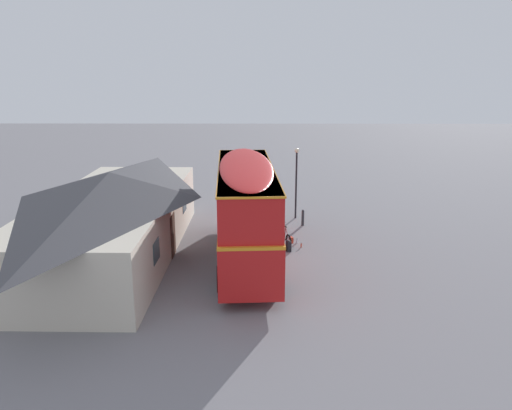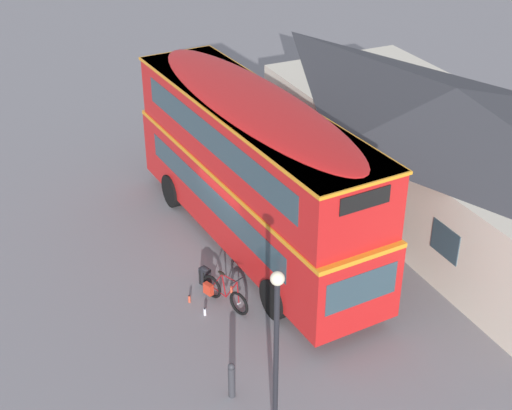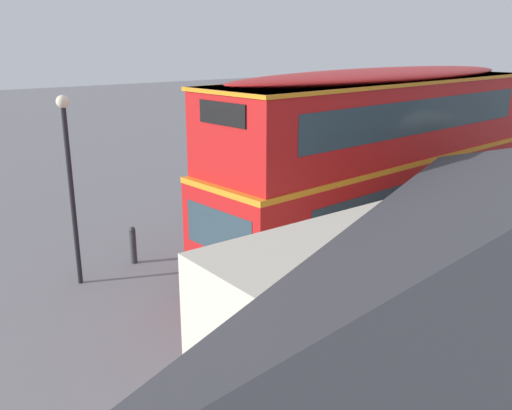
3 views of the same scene
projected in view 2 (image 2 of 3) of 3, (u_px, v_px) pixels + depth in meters
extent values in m
plane|color=slate|center=(241.00, 254.00, 21.79)|extent=(120.00, 120.00, 0.00)
cylinder|color=black|center=(349.00, 273.00, 20.02)|extent=(1.11, 0.35, 1.10)
cylinder|color=black|center=(274.00, 299.00, 19.01)|extent=(1.11, 0.35, 1.10)
cylinder|color=black|center=(236.00, 174.00, 25.04)|extent=(1.11, 0.35, 1.10)
cylinder|color=black|center=(172.00, 191.00, 24.04)|extent=(1.11, 0.35, 1.10)
cube|color=red|center=(252.00, 200.00, 21.54)|extent=(10.84, 3.15, 2.10)
cube|color=orange|center=(252.00, 167.00, 21.00)|extent=(10.87, 3.17, 0.12)
cube|color=red|center=(252.00, 136.00, 20.51)|extent=(10.52, 3.08, 1.90)
ellipsoid|color=red|center=(252.00, 102.00, 19.99)|extent=(10.30, 3.01, 0.36)
cube|color=#2D424C|center=(361.00, 288.00, 17.38)|extent=(0.18, 2.05, 0.90)
cube|color=black|center=(365.00, 200.00, 16.32)|extent=(0.14, 1.38, 0.44)
cube|color=#2D424C|center=(211.00, 198.00, 21.02)|extent=(8.34, 0.55, 0.76)
cube|color=#2D424C|center=(213.00, 140.00, 19.92)|extent=(8.77, 0.57, 0.80)
cube|color=#2D424C|center=(285.00, 179.00, 22.07)|extent=(8.34, 0.55, 0.76)
cube|color=#2D424C|center=(289.00, 123.00, 20.95)|extent=(8.77, 0.57, 0.80)
cube|color=orange|center=(252.00, 106.00, 20.05)|extent=(10.63, 3.16, 0.08)
torus|color=black|center=(239.00, 303.00, 19.19)|extent=(0.67, 0.30, 0.68)
torus|color=black|center=(212.00, 287.00, 19.82)|extent=(0.67, 0.30, 0.68)
cylinder|color=#B2B2B7|center=(239.00, 303.00, 19.19)|extent=(0.08, 0.11, 0.05)
cylinder|color=#B2B2B7|center=(212.00, 287.00, 19.82)|extent=(0.08, 0.11, 0.05)
cylinder|color=maroon|center=(231.00, 290.00, 19.21)|extent=(0.46, 0.19, 0.73)
cylinder|color=maroon|center=(229.00, 278.00, 19.08)|extent=(0.56, 0.23, 0.07)
cylinder|color=maroon|center=(224.00, 286.00, 19.40)|extent=(0.18, 0.09, 0.68)
cylinder|color=maroon|center=(219.00, 292.00, 19.67)|extent=(0.52, 0.21, 0.09)
cylinder|color=maroon|center=(217.00, 281.00, 19.55)|extent=(0.41, 0.16, 0.63)
cylinder|color=maroon|center=(238.00, 293.00, 19.04)|extent=(0.10, 0.06, 0.65)
cylinder|color=black|center=(237.00, 281.00, 18.87)|extent=(0.18, 0.44, 0.03)
ellipsoid|color=black|center=(221.00, 273.00, 19.27)|extent=(0.28, 0.18, 0.06)
cube|color=red|center=(208.00, 289.00, 19.70)|extent=(0.31, 0.22, 0.32)
cylinder|color=#D84C33|center=(231.00, 290.00, 19.21)|extent=(0.07, 0.07, 0.18)
cube|color=black|center=(205.00, 277.00, 20.35)|extent=(0.35, 0.29, 0.53)
ellipsoid|color=black|center=(205.00, 269.00, 20.22)|extent=(0.33, 0.28, 0.10)
cube|color=black|center=(208.00, 277.00, 20.46)|extent=(0.21, 0.10, 0.19)
cylinder|color=black|center=(200.00, 277.00, 20.33)|extent=(0.05, 0.05, 0.42)
cylinder|color=black|center=(204.00, 280.00, 20.23)|extent=(0.05, 0.05, 0.42)
cylinder|color=#D84C33|center=(189.00, 299.00, 19.74)|extent=(0.07, 0.07, 0.21)
cylinder|color=black|center=(189.00, 296.00, 19.68)|extent=(0.04, 0.04, 0.03)
cylinder|color=silver|center=(205.00, 312.00, 19.26)|extent=(0.08, 0.08, 0.21)
cylinder|color=black|center=(205.00, 308.00, 19.20)|extent=(0.05, 0.05, 0.03)
cube|color=beige|center=(445.00, 168.00, 23.42)|extent=(14.91, 5.91, 2.97)
pyramid|color=#38383D|center=(454.00, 107.00, 22.37)|extent=(15.32, 6.32, 1.21)
cube|color=#3D2319|center=(368.00, 198.00, 22.58)|extent=(1.10, 0.05, 2.10)
cube|color=#2D424C|center=(310.00, 135.00, 25.20)|extent=(1.10, 0.05, 0.90)
cube|color=#2D424C|center=(445.00, 242.00, 19.38)|extent=(1.10, 0.05, 0.90)
cylinder|color=black|center=(276.00, 366.00, 14.67)|extent=(0.11, 0.11, 4.07)
sphere|color=#F2E5BF|center=(277.00, 279.00, 13.59)|extent=(0.28, 0.28, 0.28)
cylinder|color=#333338|center=(232.00, 382.00, 16.55)|extent=(0.16, 0.16, 0.85)
sphere|color=#333338|center=(231.00, 367.00, 16.32)|extent=(0.16, 0.16, 0.16)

